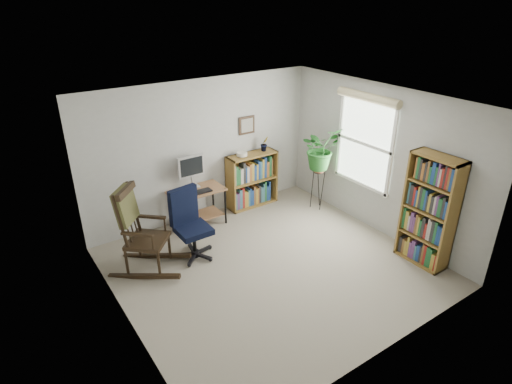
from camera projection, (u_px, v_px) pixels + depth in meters
floor at (271, 267)px, 6.24m from camera, size 4.20×4.00×0.00m
ceiling at (275, 104)px, 5.21m from camera, size 4.20×4.00×0.00m
wall_back at (203, 150)px, 7.21m from camera, size 4.20×0.00×2.40m
wall_front at (393, 264)px, 4.23m from camera, size 4.20×0.00×2.40m
wall_left at (118, 239)px, 4.65m from camera, size 0.00×4.00×2.40m
wall_right at (379, 160)px, 6.80m from camera, size 0.00×4.00×2.40m
window at (364, 144)px, 6.91m from camera, size 0.12×1.20×1.50m
desk at (198, 208)px, 7.21m from camera, size 0.91×0.50×0.66m
monitor at (191, 172)px, 7.05m from camera, size 0.46×0.16×0.56m
keyboard at (200, 192)px, 6.97m from camera, size 0.40×0.15×0.02m
office_chair at (193, 225)px, 6.25m from camera, size 0.68×0.68×1.09m
rocking_chair at (146, 230)px, 5.93m from camera, size 1.27×1.25×1.29m
low_bookshelf at (252, 180)px, 7.83m from camera, size 0.95×0.32×1.01m
tall_bookshelf at (429, 211)px, 6.03m from camera, size 0.31×0.73×1.66m
plant_stand at (318, 187)px, 7.75m from camera, size 0.26×0.26×0.84m
spider_plant at (322, 129)px, 7.29m from camera, size 1.69×1.88×1.46m
potted_plant_small at (264, 148)px, 7.74m from camera, size 0.13×0.24×0.11m
framed_picture at (247, 125)px, 7.52m from camera, size 0.32×0.04×0.32m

